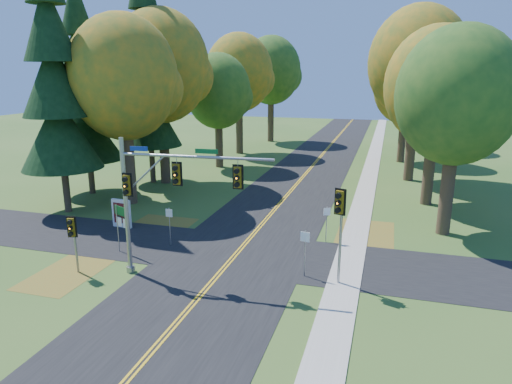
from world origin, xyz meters
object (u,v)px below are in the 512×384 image
(traffic_mast, at_px, (160,190))
(info_kiosk, at_px, (122,214))
(route_sign_cluster, at_px, (122,220))
(east_signal_pole, at_px, (340,213))

(traffic_mast, bearing_deg, info_kiosk, 132.43)
(traffic_mast, distance_m, route_sign_cluster, 4.75)
(traffic_mast, relative_size, info_kiosk, 4.01)
(traffic_mast, xyz_separation_m, route_sign_cluster, (-3.54, 1.98, -2.48))
(east_signal_pole, relative_size, route_sign_cluster, 1.71)
(east_signal_pole, bearing_deg, route_sign_cluster, -165.29)
(east_signal_pole, distance_m, info_kiosk, 15.50)
(traffic_mast, distance_m, info_kiosk, 9.20)
(east_signal_pole, bearing_deg, traffic_mast, -153.13)
(route_sign_cluster, bearing_deg, traffic_mast, -4.90)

